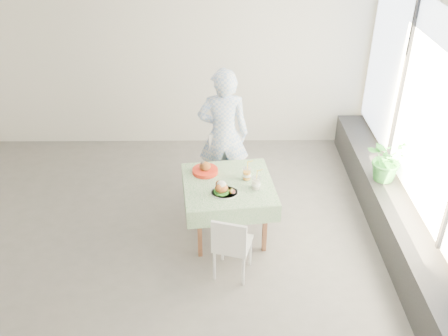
{
  "coord_description": "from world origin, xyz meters",
  "views": [
    {
      "loc": [
        0.7,
        -4.86,
        3.95
      ],
      "look_at": [
        0.75,
        0.11,
        0.92
      ],
      "focal_mm": 40.0,
      "sensor_mm": 36.0,
      "label": 1
    }
  ],
  "objects_px": {
    "cafe_table": "(228,203)",
    "chair_near": "(232,256)",
    "juice_cup_orange": "(247,174)",
    "potted_plant": "(387,159)",
    "chair_far": "(229,182)",
    "diner": "(223,135)",
    "main_dish": "(223,190)"
  },
  "relations": [
    {
      "from": "chair_near",
      "to": "cafe_table",
      "type": "bearing_deg",
      "value": 92.77
    },
    {
      "from": "cafe_table",
      "to": "diner",
      "type": "height_order",
      "value": "diner"
    },
    {
      "from": "chair_far",
      "to": "diner",
      "type": "xyz_separation_m",
      "value": [
        -0.07,
        0.17,
        0.63
      ]
    },
    {
      "from": "chair_near",
      "to": "diner",
      "type": "xyz_separation_m",
      "value": [
        -0.08,
        1.61,
        0.67
      ]
    },
    {
      "from": "cafe_table",
      "to": "chair_near",
      "type": "relative_size",
      "value": 1.43
    },
    {
      "from": "chair_far",
      "to": "main_dish",
      "type": "height_order",
      "value": "chair_far"
    },
    {
      "from": "diner",
      "to": "chair_far",
      "type": "bearing_deg",
      "value": 110.28
    },
    {
      "from": "main_dish",
      "to": "potted_plant",
      "type": "height_order",
      "value": "potted_plant"
    },
    {
      "from": "diner",
      "to": "potted_plant",
      "type": "xyz_separation_m",
      "value": [
        2.05,
        -0.43,
        -0.12
      ]
    },
    {
      "from": "chair_near",
      "to": "juice_cup_orange",
      "type": "relative_size",
      "value": 2.73
    },
    {
      "from": "chair_far",
      "to": "diner",
      "type": "height_order",
      "value": "diner"
    },
    {
      "from": "main_dish",
      "to": "chair_far",
      "type": "bearing_deg",
      "value": 84.86
    },
    {
      "from": "chair_far",
      "to": "chair_near",
      "type": "bearing_deg",
      "value": -89.39
    },
    {
      "from": "cafe_table",
      "to": "potted_plant",
      "type": "bearing_deg",
      "value": 13.06
    },
    {
      "from": "main_dish",
      "to": "potted_plant",
      "type": "bearing_deg",
      "value": 18.2
    },
    {
      "from": "diner",
      "to": "juice_cup_orange",
      "type": "relative_size",
      "value": 6.2
    },
    {
      "from": "cafe_table",
      "to": "juice_cup_orange",
      "type": "distance_m",
      "value": 0.42
    },
    {
      "from": "chair_far",
      "to": "juice_cup_orange",
      "type": "distance_m",
      "value": 0.84
    },
    {
      "from": "potted_plant",
      "to": "diner",
      "type": "bearing_deg",
      "value": 168.22
    },
    {
      "from": "cafe_table",
      "to": "juice_cup_orange",
      "type": "height_order",
      "value": "juice_cup_orange"
    },
    {
      "from": "juice_cup_orange",
      "to": "potted_plant",
      "type": "distance_m",
      "value": 1.82
    },
    {
      "from": "chair_far",
      "to": "chair_near",
      "type": "height_order",
      "value": "chair_far"
    },
    {
      "from": "chair_near",
      "to": "juice_cup_orange",
      "type": "xyz_separation_m",
      "value": [
        0.19,
        0.8,
        0.56
      ]
    },
    {
      "from": "chair_far",
      "to": "potted_plant",
      "type": "relative_size",
      "value": 1.61
    },
    {
      "from": "cafe_table",
      "to": "potted_plant",
      "type": "height_order",
      "value": "potted_plant"
    },
    {
      "from": "juice_cup_orange",
      "to": "potted_plant",
      "type": "xyz_separation_m",
      "value": [
        1.78,
        0.38,
        -0.02
      ]
    },
    {
      "from": "chair_far",
      "to": "cafe_table",
      "type": "bearing_deg",
      "value": -91.54
    },
    {
      "from": "chair_far",
      "to": "juice_cup_orange",
      "type": "relative_size",
      "value": 3.18
    },
    {
      "from": "chair_far",
      "to": "chair_near",
      "type": "distance_m",
      "value": 1.43
    },
    {
      "from": "chair_far",
      "to": "chair_near",
      "type": "xyz_separation_m",
      "value": [
        0.02,
        -1.43,
        -0.04
      ]
    },
    {
      "from": "main_dish",
      "to": "juice_cup_orange",
      "type": "height_order",
      "value": "juice_cup_orange"
    },
    {
      "from": "diner",
      "to": "potted_plant",
      "type": "height_order",
      "value": "diner"
    }
  ]
}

